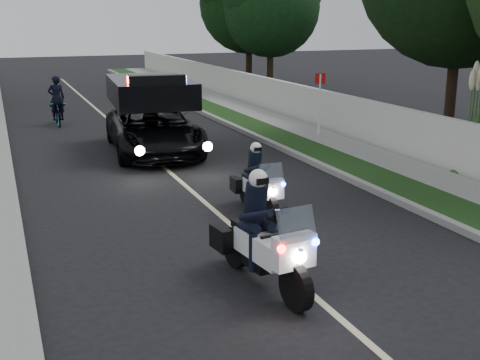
# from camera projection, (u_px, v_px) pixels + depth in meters

# --- Properties ---
(ground) EXTENTS (120.00, 120.00, 0.00)m
(ground) POSITION_uv_depth(u_px,v_px,m) (286.00, 272.00, 10.21)
(ground) COLOR black
(ground) RESTS_ON ground
(curb_right) EXTENTS (0.20, 60.00, 0.15)m
(curb_right) POSITION_uv_depth(u_px,v_px,m) (265.00, 141.00, 20.63)
(curb_right) COLOR gray
(curb_right) RESTS_ON ground
(grass_verge) EXTENTS (1.20, 60.00, 0.16)m
(grass_verge) POSITION_uv_depth(u_px,v_px,m) (284.00, 139.00, 20.88)
(grass_verge) COLOR #193814
(grass_verge) RESTS_ON ground
(sidewalk_right) EXTENTS (1.40, 60.00, 0.16)m
(sidewalk_right) POSITION_uv_depth(u_px,v_px,m) (317.00, 136.00, 21.34)
(sidewalk_right) COLOR gray
(sidewalk_right) RESTS_ON ground
(property_wall) EXTENTS (0.22, 60.00, 1.50)m
(property_wall) POSITION_uv_depth(u_px,v_px,m) (343.00, 116.00, 21.53)
(property_wall) COLOR beige
(property_wall) RESTS_ON ground
(curb_left) EXTENTS (0.20, 60.00, 0.15)m
(curb_left) POSITION_uv_depth(u_px,v_px,m) (8.00, 161.00, 17.68)
(curb_left) COLOR gray
(curb_left) RESTS_ON ground
(lane_marking) EXTENTS (0.12, 50.00, 0.01)m
(lane_marking) POSITION_uv_depth(u_px,v_px,m) (147.00, 152.00, 19.17)
(lane_marking) COLOR #BFB78C
(lane_marking) RESTS_ON ground
(police_moto_left) EXTENTS (1.05, 2.30, 1.89)m
(police_moto_left) POSITION_uv_depth(u_px,v_px,m) (262.00, 286.00, 9.70)
(police_moto_left) COLOR white
(police_moto_left) RESTS_ON ground
(police_moto_right) EXTENTS (0.71, 1.86, 1.56)m
(police_moto_right) POSITION_uv_depth(u_px,v_px,m) (258.00, 213.00, 13.27)
(police_moto_right) COLOR silver
(police_moto_right) RESTS_ON ground
(police_suv) EXTENTS (3.03, 5.73, 2.69)m
(police_suv) POSITION_uv_depth(u_px,v_px,m) (154.00, 152.00, 19.19)
(police_suv) COLOR black
(police_suv) RESTS_ON ground
(bicycle) EXTENTS (0.63, 1.77, 0.93)m
(bicycle) POSITION_uv_depth(u_px,v_px,m) (59.00, 125.00, 24.02)
(bicycle) COLOR black
(bicycle) RESTS_ON ground
(cyclist) EXTENTS (0.64, 0.44, 1.73)m
(cyclist) POSITION_uv_depth(u_px,v_px,m) (59.00, 125.00, 24.02)
(cyclist) COLOR black
(cyclist) RESTS_ON ground
(sign_post) EXTENTS (0.43, 0.43, 2.38)m
(sign_post) POSITION_uv_depth(u_px,v_px,m) (318.00, 140.00, 21.10)
(sign_post) COLOR red
(sign_post) RESTS_ON ground
(pampas_far) EXTENTS (1.41, 1.41, 3.88)m
(pampas_far) POSITION_uv_depth(u_px,v_px,m) (472.00, 174.00, 16.56)
(pampas_far) COLOR #BFB593
(pampas_far) RESTS_ON ground
(tree_right_c) EXTENTS (7.12, 7.12, 11.29)m
(tree_right_c) POSITION_uv_depth(u_px,v_px,m) (447.00, 140.00, 21.17)
(tree_right_c) COLOR black
(tree_right_c) RESTS_ON ground
(tree_right_d) EXTENTS (5.51, 5.51, 8.96)m
(tree_right_d) POSITION_uv_depth(u_px,v_px,m) (270.00, 92.00, 34.26)
(tree_right_d) COLOR #123614
(tree_right_d) RESTS_ON ground
(tree_right_e) EXTENTS (6.70, 6.70, 9.45)m
(tree_right_e) POSITION_uv_depth(u_px,v_px,m) (249.00, 89.00, 35.82)
(tree_right_e) COLOR black
(tree_right_e) RESTS_ON ground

